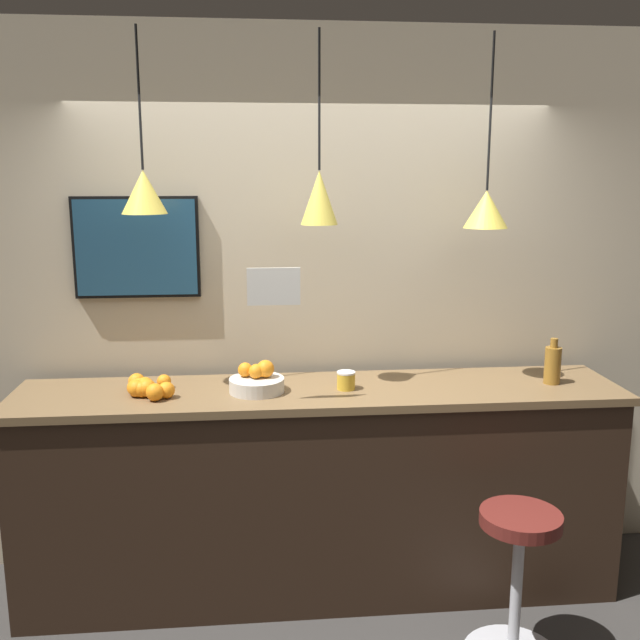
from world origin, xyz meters
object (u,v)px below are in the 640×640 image
object	(u,v)px
juice_bottle	(553,364)
mounted_tv	(137,247)
fruit_bowl	(257,381)
spread_jar	(346,380)
bar_stool	(518,568)

from	to	relation	value
juice_bottle	mounted_tv	xyz separation A→B (m)	(-2.11, 0.38, 0.58)
fruit_bowl	spread_jar	bearing A→B (deg)	-0.34
bar_stool	spread_jar	distance (m)	1.16
juice_bottle	mounted_tv	bearing A→B (deg)	169.71
bar_stool	juice_bottle	xyz separation A→B (m)	(0.38, 0.63, 0.74)
fruit_bowl	juice_bottle	size ratio (longest dim) A/B	1.15
mounted_tv	fruit_bowl	bearing A→B (deg)	-32.08
bar_stool	mounted_tv	bearing A→B (deg)	149.65
bar_stool	mounted_tv	distance (m)	2.40
spread_jar	mounted_tv	world-z (taller)	mounted_tv
bar_stool	juice_bottle	world-z (taller)	juice_bottle
mounted_tv	juice_bottle	bearing A→B (deg)	-10.29
bar_stool	fruit_bowl	xyz separation A→B (m)	(-1.12, 0.63, 0.70)
mounted_tv	bar_stool	bearing A→B (deg)	-30.35
mounted_tv	spread_jar	bearing A→B (deg)	-20.07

